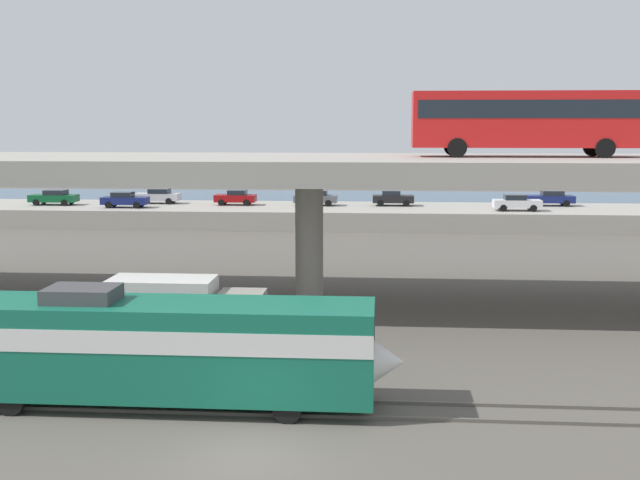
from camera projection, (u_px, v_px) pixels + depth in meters
ground_plane at (249, 455)px, 23.80m from camera, size 260.00×260.00×0.00m
rail_strip_near at (264, 415)px, 26.98m from camera, size 110.00×0.12×0.12m
rail_strip_far at (271, 399)px, 28.50m from camera, size 110.00×0.12×0.12m
train_locomotive at (178, 345)px, 27.67m from camera, size 16.05×3.04×4.18m
highway_overpass at (309, 171)px, 42.50m from camera, size 96.00×12.14×8.02m
transit_bus_on_overpass at (528, 117)px, 41.97m from camera, size 12.00×2.68×3.40m
service_truck_west at (182, 310)px, 35.35m from camera, size 6.80×2.46×3.04m
pier_parking_lot at (342, 216)px, 77.95m from camera, size 79.35×10.99×1.80m
parked_car_0 at (236, 197)px, 79.43m from camera, size 4.02×1.92×1.50m
parked_car_1 at (316, 198)px, 78.94m from camera, size 4.23×1.93×1.50m
parked_car_2 at (393, 198)px, 78.76m from camera, size 4.01×1.96×1.50m
parked_car_3 at (125, 200)px, 76.97m from camera, size 4.40×1.83×1.50m
parked_car_4 at (54, 197)px, 79.49m from camera, size 4.60×1.99×1.50m
parked_car_5 at (550, 198)px, 78.64m from camera, size 4.67×1.91×1.50m
parked_car_6 at (517, 202)px, 74.14m from camera, size 4.35×1.89×1.50m
parked_car_7 at (158, 196)px, 80.96m from camera, size 4.52×1.96×1.50m
harbor_water at (351, 202)px, 100.77m from camera, size 140.00×36.00×0.01m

